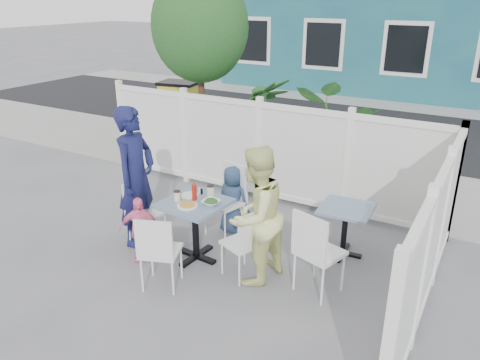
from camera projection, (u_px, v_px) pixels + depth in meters
The scene contains 29 objects.
ground at pixel (162, 263), 5.89m from camera, with size 80.00×80.00×0.00m, color slate.
near_sidewalk at pixel (288, 170), 8.94m from camera, with size 24.00×2.60×0.01m, color gray.
street at pixel (348, 126), 11.92m from camera, with size 24.00×5.00×0.01m, color black.
far_sidewalk at pixel (379, 103), 14.41m from camera, with size 24.00×1.60×0.01m, color gray.
fence_back at pixel (259, 152), 7.48m from camera, with size 5.86×0.08×1.60m.
fence_right at pixel (431, 247), 4.69m from camera, with size 0.08×3.66×1.60m.
tree at pixel (199, 27), 8.32m from camera, with size 1.80×1.62×3.59m.
utility_cabinet at pixel (180, 116), 10.08m from camera, with size 0.74×0.53×1.37m, color gold.
potted_shrub_a at pixel (265, 131), 8.11m from camera, with size 1.03×1.03×1.84m, color #16401C.
potted_shrub_b at pixel (348, 148), 7.33m from camera, with size 1.62×1.41×1.80m, color #16401C.
main_table at pixel (195, 215), 5.78m from camera, with size 0.80×0.80×0.78m.
spare_table at pixel (346, 218), 5.90m from camera, with size 0.66×0.66×0.67m.
chair_left at pixel (141, 207), 6.19m from camera, with size 0.40×0.41×0.89m.
chair_right at pixel (246, 239), 5.39m from camera, with size 0.51×0.52×0.89m.
chair_back at pixel (229, 194), 6.41m from camera, with size 0.55×0.54×1.01m.
chair_near at pixel (158, 248), 5.17m from camera, with size 0.53×0.53×0.92m.
chair_spare at pixel (315, 248), 5.07m from camera, with size 0.57×0.56×1.01m.
man at pixel (136, 177), 6.08m from camera, with size 0.68×0.45×1.87m, color #151846.
woman at pixel (256, 216), 5.27m from camera, with size 0.80×0.62×1.64m, color #D7E344.
boy at pixel (233, 200), 6.46m from camera, with size 0.48×0.31×0.99m, color navy.
toddler at pixel (139, 229), 5.81m from camera, with size 0.50×0.21×0.85m, color pink.
plate_main at pixel (187, 206), 5.59m from camera, with size 0.25×0.25×0.02m, color white.
plate_side at pixel (190, 195), 5.88m from camera, with size 0.22×0.22×0.02m, color white.
salad_bowl at pixel (211, 203), 5.63m from camera, with size 0.21×0.21×0.05m, color white.
coffee_cup_a at pixel (177, 196), 5.72m from camera, with size 0.08×0.08×0.12m, color beige.
coffee_cup_b at pixel (211, 191), 5.85m from camera, with size 0.09×0.09×0.13m, color beige.
ketchup_bottle at pixel (194, 193), 5.73m from camera, with size 0.06×0.06×0.19m, color #AF160A.
salt_shaker at pixel (200, 191), 5.93m from camera, with size 0.03×0.03×0.07m, color white.
pepper_shaker at pixel (202, 191), 5.92m from camera, with size 0.03×0.03×0.07m, color black.
Camera 1 is at (3.38, -3.91, 3.16)m, focal length 35.00 mm.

